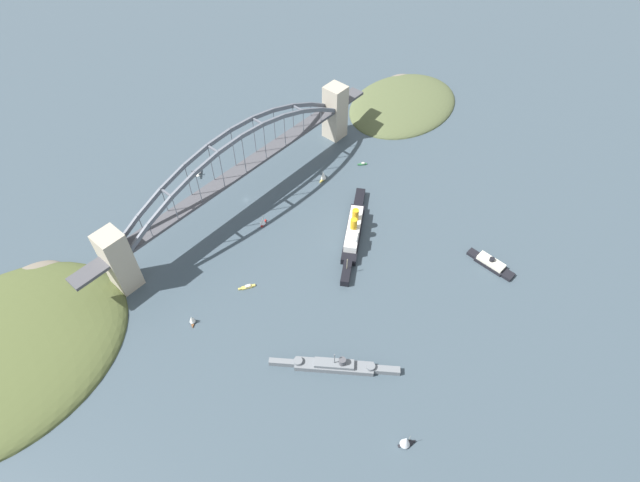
{
  "coord_description": "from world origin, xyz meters",
  "views": [
    {
      "loc": [
        182.73,
        237.75,
        283.5
      ],
      "look_at": [
        0.0,
        79.28,
        8.0
      ],
      "focal_mm": 28.35,
      "sensor_mm": 36.0,
      "label": 1
    }
  ],
  "objects_px": {
    "small_boat_2": "(406,441)",
    "small_boat_4": "(362,164)",
    "small_boat_3": "(323,176)",
    "ocean_liner": "(353,231)",
    "small_boat_5": "(247,287)",
    "seaplane_taxiing_near_bridge": "(197,173)",
    "naval_cruiser": "(335,366)",
    "harbor_ferry_steamer": "(491,263)",
    "small_boat_0": "(192,319)",
    "small_boat_1": "(263,221)",
    "harbor_arch_bridge": "(242,172)"
  },
  "relations": [
    {
      "from": "harbor_arch_bridge",
      "to": "small_boat_1",
      "type": "bearing_deg",
      "value": 70.74
    },
    {
      "from": "harbor_ferry_steamer",
      "to": "small_boat_5",
      "type": "distance_m",
      "value": 173.52
    },
    {
      "from": "seaplane_taxiing_near_bridge",
      "to": "small_boat_2",
      "type": "relative_size",
      "value": 0.87
    },
    {
      "from": "harbor_ferry_steamer",
      "to": "small_boat_0",
      "type": "bearing_deg",
      "value": -35.98
    },
    {
      "from": "ocean_liner",
      "to": "small_boat_3",
      "type": "height_order",
      "value": "ocean_liner"
    },
    {
      "from": "small_boat_3",
      "to": "small_boat_4",
      "type": "height_order",
      "value": "small_boat_3"
    },
    {
      "from": "seaplane_taxiing_near_bridge",
      "to": "small_boat_4",
      "type": "distance_m",
      "value": 140.81
    },
    {
      "from": "ocean_liner",
      "to": "small_boat_4",
      "type": "relative_size",
      "value": 12.18
    },
    {
      "from": "small_boat_0",
      "to": "seaplane_taxiing_near_bridge",
      "type": "bearing_deg",
      "value": -131.11
    },
    {
      "from": "harbor_ferry_steamer",
      "to": "small_boat_3",
      "type": "xyz_separation_m",
      "value": [
        8.91,
        -150.29,
        2.2
      ]
    },
    {
      "from": "harbor_ferry_steamer",
      "to": "small_boat_0",
      "type": "distance_m",
      "value": 210.81
    },
    {
      "from": "harbor_arch_bridge",
      "to": "ocean_liner",
      "type": "bearing_deg",
      "value": 105.92
    },
    {
      "from": "harbor_ferry_steamer",
      "to": "small_boat_4",
      "type": "xyz_separation_m",
      "value": [
        -27.8,
        -137.25,
        -1.55
      ]
    },
    {
      "from": "ocean_liner",
      "to": "small_boat_5",
      "type": "relative_size",
      "value": 7.66
    },
    {
      "from": "small_boat_4",
      "to": "small_boat_5",
      "type": "bearing_deg",
      "value": 7.26
    },
    {
      "from": "small_boat_1",
      "to": "small_boat_3",
      "type": "xyz_separation_m",
      "value": [
        -69.43,
        1.36,
        0.02
      ]
    },
    {
      "from": "small_boat_2",
      "to": "naval_cruiser",
      "type": "bearing_deg",
      "value": -100.0
    },
    {
      "from": "seaplane_taxiing_near_bridge",
      "to": "small_boat_3",
      "type": "distance_m",
      "value": 106.46
    },
    {
      "from": "ocean_liner",
      "to": "seaplane_taxiing_near_bridge",
      "type": "relative_size",
      "value": 8.73
    },
    {
      "from": "small_boat_2",
      "to": "small_boat_4",
      "type": "xyz_separation_m",
      "value": [
        -172.63,
        -163.1,
        -4.33
      ]
    },
    {
      "from": "naval_cruiser",
      "to": "small_boat_1",
      "type": "height_order",
      "value": "naval_cruiser"
    },
    {
      "from": "naval_cruiser",
      "to": "seaplane_taxiing_near_bridge",
      "type": "bearing_deg",
      "value": -106.66
    },
    {
      "from": "small_boat_0",
      "to": "small_boat_4",
      "type": "relative_size",
      "value": 1.11
    },
    {
      "from": "small_boat_3",
      "to": "small_boat_0",
      "type": "bearing_deg",
      "value": 9.29
    },
    {
      "from": "harbor_ferry_steamer",
      "to": "small_boat_5",
      "type": "relative_size",
      "value": 3.25
    },
    {
      "from": "harbor_arch_bridge",
      "to": "small_boat_5",
      "type": "xyz_separation_m",
      "value": [
        60.04,
        64.74,
        -27.53
      ]
    },
    {
      "from": "seaplane_taxiing_near_bridge",
      "to": "small_boat_5",
      "type": "height_order",
      "value": "seaplane_taxiing_near_bridge"
    },
    {
      "from": "small_boat_2",
      "to": "harbor_arch_bridge",
      "type": "bearing_deg",
      "value": -110.35
    },
    {
      "from": "small_boat_1",
      "to": "naval_cruiser",
      "type": "bearing_deg",
      "value": 64.73
    },
    {
      "from": "small_boat_3",
      "to": "harbor_ferry_steamer",
      "type": "bearing_deg",
      "value": 93.39
    },
    {
      "from": "small_boat_1",
      "to": "small_boat_5",
      "type": "xyz_separation_m",
      "value": [
        49.38,
        34.21,
        -3.74
      ]
    },
    {
      "from": "harbor_arch_bridge",
      "to": "seaplane_taxiing_near_bridge",
      "type": "xyz_separation_m",
      "value": [
        6.44,
        -52.23,
        -26.32
      ]
    },
    {
      "from": "small_boat_5",
      "to": "seaplane_taxiing_near_bridge",
      "type": "bearing_deg",
      "value": -114.62
    },
    {
      "from": "seaplane_taxiing_near_bridge",
      "to": "small_boat_1",
      "type": "bearing_deg",
      "value": 87.08
    },
    {
      "from": "small_boat_1",
      "to": "small_boat_5",
      "type": "bearing_deg",
      "value": 34.72
    },
    {
      "from": "harbor_arch_bridge",
      "to": "small_boat_1",
      "type": "xyz_separation_m",
      "value": [
        10.67,
        30.53,
        -23.79
      ]
    },
    {
      "from": "seaplane_taxiing_near_bridge",
      "to": "small_boat_3",
      "type": "bearing_deg",
      "value": 127.79
    },
    {
      "from": "ocean_liner",
      "to": "harbor_ferry_steamer",
      "type": "xyz_separation_m",
      "value": [
        -41.98,
        92.08,
        -3.14
      ]
    },
    {
      "from": "harbor_ferry_steamer",
      "to": "small_boat_0",
      "type": "height_order",
      "value": "small_boat_0"
    },
    {
      "from": "small_boat_2",
      "to": "small_boat_5",
      "type": "bearing_deg",
      "value": -96.81
    },
    {
      "from": "ocean_liner",
      "to": "small_boat_5",
      "type": "xyz_separation_m",
      "value": [
        85.74,
        -25.36,
        -4.7
      ]
    },
    {
      "from": "harbor_arch_bridge",
      "to": "small_boat_4",
      "type": "relative_size",
      "value": 41.13
    },
    {
      "from": "harbor_arch_bridge",
      "to": "small_boat_0",
      "type": "bearing_deg",
      "value": 29.55
    },
    {
      "from": "small_boat_2",
      "to": "seaplane_taxiing_near_bridge",
      "type": "bearing_deg",
      "value": -105.2
    },
    {
      "from": "harbor_arch_bridge",
      "to": "naval_cruiser",
      "type": "height_order",
      "value": "harbor_arch_bridge"
    },
    {
      "from": "harbor_arch_bridge",
      "to": "small_boat_2",
      "type": "height_order",
      "value": "harbor_arch_bridge"
    },
    {
      "from": "small_boat_5",
      "to": "small_boat_0",
      "type": "bearing_deg",
      "value": -8.49
    },
    {
      "from": "harbor_arch_bridge",
      "to": "harbor_ferry_steamer",
      "type": "xyz_separation_m",
      "value": [
        -67.68,
        182.18,
        -25.97
      ]
    },
    {
      "from": "harbor_arch_bridge",
      "to": "ocean_liner",
      "type": "height_order",
      "value": "harbor_arch_bridge"
    },
    {
      "from": "small_boat_1",
      "to": "small_boat_4",
      "type": "bearing_deg",
      "value": 172.27
    }
  ]
}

